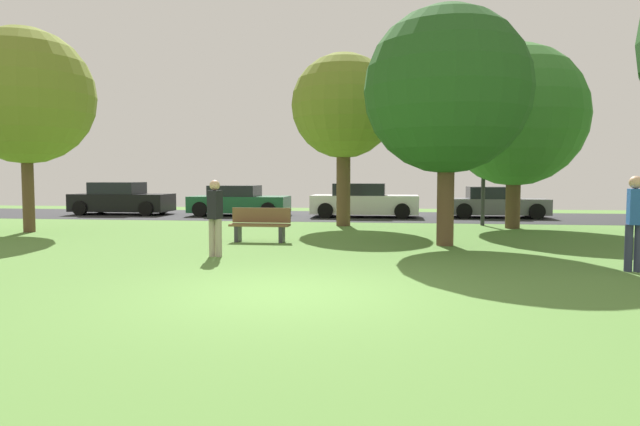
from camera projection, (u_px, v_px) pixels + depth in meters
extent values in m
plane|color=#547F38|center=(287.00, 293.00, 8.51)|extent=(44.00, 44.00, 0.00)
cube|color=#28282B|center=(358.00, 216.00, 24.33)|extent=(44.00, 6.40, 0.01)
cylinder|color=brown|center=(343.00, 184.00, 19.72)|extent=(0.49, 0.49, 2.92)
sphere|color=olive|center=(344.00, 106.00, 19.54)|extent=(3.63, 3.63, 3.63)
cylinder|color=brown|center=(28.00, 188.00, 17.52)|extent=(0.35, 0.35, 2.78)
sphere|color=olive|center=(25.00, 96.00, 17.33)|extent=(4.18, 4.18, 4.18)
cylinder|color=brown|center=(445.00, 198.00, 14.19)|extent=(0.43, 0.43, 2.38)
sphere|color=#23511E|center=(447.00, 90.00, 14.01)|extent=(4.16, 4.16, 4.16)
cylinder|color=brown|center=(513.00, 194.00, 18.80)|extent=(0.48, 0.48, 2.32)
sphere|color=#38702D|center=(515.00, 115.00, 18.62)|extent=(4.69, 4.69, 4.69)
cylinder|color=#2D334C|center=(638.00, 248.00, 10.31)|extent=(0.14, 0.14, 0.87)
cylinder|color=#2D334C|center=(629.00, 248.00, 10.36)|extent=(0.14, 0.14, 0.87)
cube|color=#23519E|center=(635.00, 207.00, 10.29)|extent=(0.27, 0.35, 0.66)
sphere|color=tan|center=(636.00, 182.00, 10.26)|extent=(0.24, 0.24, 0.24)
cylinder|color=gray|center=(212.00, 238.00, 12.29)|extent=(0.14, 0.14, 0.83)
cylinder|color=gray|center=(219.00, 238.00, 12.24)|extent=(0.14, 0.14, 0.83)
cube|color=black|center=(215.00, 205.00, 12.22)|extent=(0.27, 0.35, 0.62)
sphere|color=tan|center=(215.00, 185.00, 12.19)|extent=(0.22, 0.22, 0.22)
cube|color=black|center=(122.00, 202.00, 25.53)|extent=(4.40, 1.78, 0.78)
cube|color=black|center=(117.00, 188.00, 25.52)|extent=(2.11, 1.56, 0.53)
cylinder|color=black|center=(163.00, 206.00, 26.22)|extent=(0.64, 0.22, 0.64)
cylinder|color=black|center=(146.00, 209.00, 24.46)|extent=(0.64, 0.22, 0.64)
cylinder|color=black|center=(101.00, 206.00, 26.63)|extent=(0.64, 0.22, 0.64)
cylinder|color=black|center=(80.00, 208.00, 24.87)|extent=(0.64, 0.22, 0.64)
cube|color=#195633|center=(240.00, 204.00, 24.75)|extent=(4.26, 1.87, 0.71)
cube|color=black|center=(235.00, 191.00, 24.74)|extent=(2.05, 1.65, 0.47)
cylinder|color=black|center=(277.00, 207.00, 25.49)|extent=(0.64, 0.22, 0.64)
cylinder|color=black|center=(268.00, 210.00, 23.63)|extent=(0.64, 0.22, 0.64)
cylinder|color=black|center=(214.00, 207.00, 25.89)|extent=(0.64, 0.22, 0.64)
cylinder|color=black|center=(200.00, 209.00, 24.03)|extent=(0.64, 0.22, 0.64)
cube|color=white|center=(365.00, 204.00, 23.91)|extent=(4.48, 1.85, 0.78)
cube|color=black|center=(360.00, 189.00, 23.89)|extent=(2.15, 1.63, 0.50)
cylinder|color=black|center=(402.00, 209.00, 24.62)|extent=(0.64, 0.22, 0.64)
cylinder|color=black|center=(402.00, 211.00, 22.80)|extent=(0.64, 0.22, 0.64)
cylinder|color=black|center=(331.00, 208.00, 25.04)|extent=(0.64, 0.22, 0.64)
cylinder|color=black|center=(325.00, 211.00, 23.22)|extent=(0.64, 0.22, 0.64)
cube|color=slate|center=(496.00, 206.00, 23.61)|extent=(4.07, 1.77, 0.65)
cube|color=black|center=(492.00, 193.00, 23.60)|extent=(1.95, 1.56, 0.49)
cylinder|color=black|center=(527.00, 209.00, 24.31)|extent=(0.64, 0.22, 0.64)
cylinder|color=black|center=(537.00, 212.00, 22.55)|extent=(0.64, 0.22, 0.64)
cylinder|color=black|center=(459.00, 208.00, 24.69)|extent=(0.64, 0.22, 0.64)
cylinder|color=black|center=(464.00, 211.00, 22.93)|extent=(0.64, 0.22, 0.64)
cube|color=brown|center=(260.00, 225.00, 14.98)|extent=(1.60, 0.44, 0.06)
cube|color=brown|center=(261.00, 215.00, 15.16)|extent=(1.60, 0.06, 0.40)
cube|color=#333338|center=(282.00, 234.00, 14.92)|extent=(0.10, 0.40, 0.45)
cube|color=#333338|center=(238.00, 233.00, 15.08)|extent=(0.10, 0.40, 0.45)
cylinder|color=#2D2D33|center=(484.00, 162.00, 19.80)|extent=(0.14, 0.14, 4.50)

